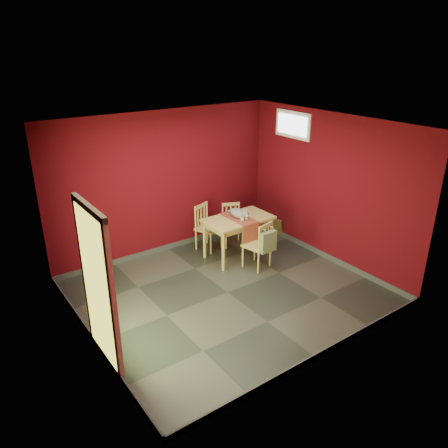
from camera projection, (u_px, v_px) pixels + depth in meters
ground at (228, 292)px, 7.14m from camera, size 4.50×4.50×0.00m
room_shell at (228, 290)px, 7.12m from camera, size 4.50×4.50×4.50m
doorway at (97, 283)px, 5.21m from camera, size 0.06×1.01×2.13m
window at (293, 125)px, 8.17m from camera, size 0.05×0.90×0.50m
outlet_plate at (234, 217)px, 9.38m from camera, size 0.08×0.02×0.12m
dining_table at (238, 223)px, 8.10m from camera, size 1.25×0.73×0.78m
table_runner at (243, 223)px, 7.99m from camera, size 0.37×0.76×0.39m
chair_far_left at (207, 226)px, 8.51m from camera, size 0.53×0.53×0.90m
chair_far_right at (232, 224)px, 8.71m from camera, size 0.51×0.51×0.84m
chair_near at (259, 244)px, 7.77m from camera, size 0.50×0.50×0.88m
tote_bag at (268, 242)px, 7.58m from camera, size 0.32×0.19×0.44m
cat at (238, 211)px, 8.04m from camera, size 0.40×0.53×0.24m
picture_frame at (275, 226)px, 9.22m from camera, size 0.18×0.39×0.38m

